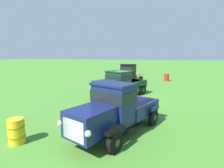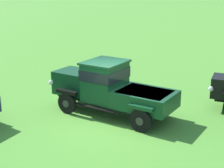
% 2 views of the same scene
% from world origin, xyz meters
% --- Properties ---
extents(ground_plane, '(240.00, 240.00, 0.00)m').
position_xyz_m(ground_plane, '(0.00, 0.00, 0.00)').
color(ground_plane, '#47842D').
extents(vintage_truck_foreground_near, '(5.10, 3.21, 2.17)m').
position_xyz_m(vintage_truck_foreground_near, '(-6.37, -0.65, 1.05)').
color(vintage_truck_foreground_near, black).
rests_on(vintage_truck_foreground_near, ground).
extents(vintage_truck_second_in_line, '(5.25, 3.67, 2.07)m').
position_xyz_m(vintage_truck_second_in_line, '(-0.02, 0.74, 1.08)').
color(vintage_truck_second_in_line, black).
rests_on(vintage_truck_second_in_line, ground).
extents(vintage_truck_midrow_center, '(4.82, 2.72, 2.29)m').
position_xyz_m(vintage_truck_midrow_center, '(5.84, 1.33, 1.17)').
color(vintage_truck_midrow_center, black).
rests_on(vintage_truck_midrow_center, ground).
extents(oil_drum_beside_row, '(0.64, 0.64, 0.92)m').
position_xyz_m(oil_drum_beside_row, '(10.17, -2.88, 0.46)').
color(oil_drum_beside_row, red).
rests_on(oil_drum_beside_row, ground).
extents(oil_drum_near_fence, '(0.61, 0.61, 0.95)m').
position_xyz_m(oil_drum_near_fence, '(-8.23, 2.66, 0.47)').
color(oil_drum_near_fence, gold).
rests_on(oil_drum_near_fence, ground).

